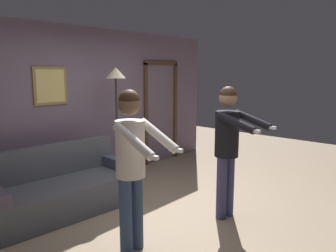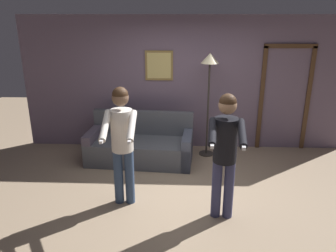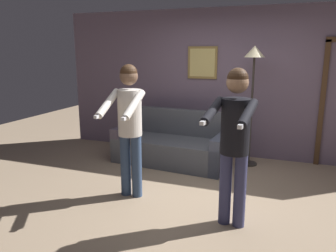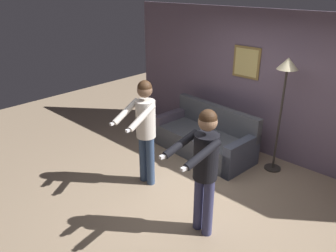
# 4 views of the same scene
# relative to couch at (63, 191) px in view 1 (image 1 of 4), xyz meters

# --- Properties ---
(ground_plane) EXTENTS (12.00, 12.00, 0.00)m
(ground_plane) POSITION_rel_couch_xyz_m (0.82, -1.27, -0.28)
(ground_plane) COLOR #9E866C
(back_wall_assembly) EXTENTS (6.40, 0.10, 2.60)m
(back_wall_assembly) POSITION_rel_couch_xyz_m (0.84, 0.77, 1.02)
(back_wall_assembly) COLOR slate
(back_wall_assembly) RESTS_ON ground_plane
(couch) EXTENTS (1.96, 1.00, 0.87)m
(couch) POSITION_rel_couch_xyz_m (0.00, 0.00, 0.00)
(couch) COLOR #4E5057
(couch) RESTS_ON ground_plane
(torchiere_lamp) EXTENTS (0.33, 0.33, 1.95)m
(torchiere_lamp) POSITION_rel_couch_xyz_m (1.25, 0.33, 1.34)
(torchiere_lamp) COLOR #332D28
(torchiere_lamp) RESTS_ON ground_plane
(person_standing_left) EXTENTS (0.44, 0.68, 1.71)m
(person_standing_left) POSITION_rel_couch_xyz_m (-0.06, -1.47, 0.76)
(person_standing_left) COLOR #324769
(person_standing_left) RESTS_ON ground_plane
(person_standing_right) EXTENTS (0.48, 0.73, 1.70)m
(person_standing_right) POSITION_rel_couch_xyz_m (1.30, -1.77, 0.76)
(person_standing_right) COLOR #393B63
(person_standing_right) RESTS_ON ground_plane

